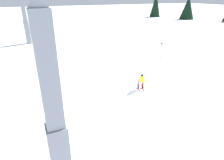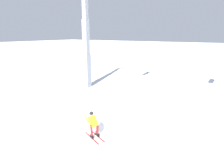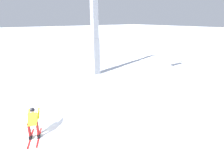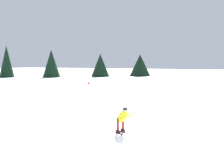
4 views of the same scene
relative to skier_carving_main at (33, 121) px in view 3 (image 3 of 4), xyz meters
The scene contains 3 objects.
ground_plane 1.35m from the skier_carving_main, 149.03° to the left, with size 260.00×260.00×0.00m, color white.
skier_carving_main is the anchor object (origin of this frame).
lift_tower_near 11.46m from the skier_carving_main, 132.04° to the left, with size 0.67×2.62×11.43m.
Camera 3 is at (9.23, -1.97, 5.51)m, focal length 28.78 mm.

